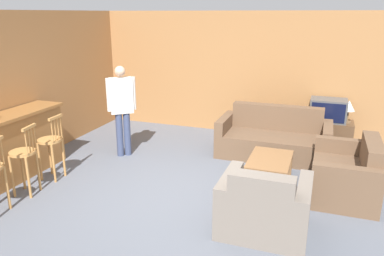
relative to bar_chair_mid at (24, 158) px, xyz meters
The scene contains 13 objects.
ground_plane 2.35m from the bar_chair_mid, 12.62° to the left, with size 24.00×24.00×0.00m, color #565B66.
wall_back 4.65m from the bar_chair_mid, 61.02° to the left, with size 9.40×0.08×2.60m.
wall_left 2.12m from the bar_chair_mid, 117.81° to the left, with size 0.08×8.52×2.60m.
bar_chair_mid is the anchor object (origin of this frame).
bar_chair_far 0.57m from the bar_chair_mid, 89.98° to the left, with size 0.38×0.38×1.05m.
couch_far 4.23m from the bar_chair_mid, 41.17° to the left, with size 2.00×0.96×0.89m.
armchair_near 3.44m from the bar_chair_mid, ahead, with size 1.05×0.91×0.87m.
loveseat_right 4.68m from the bar_chair_mid, 19.35° to the left, with size 0.88×1.34×0.85m.
coffee_table 3.62m from the bar_chair_mid, 24.30° to the left, with size 0.62×0.95×0.44m.
tv_unit 5.50m from the bar_chair_mid, 41.97° to the left, with size 1.00×0.53×0.52m.
tv 5.49m from the bar_chair_mid, 41.94° to the left, with size 0.68×0.47×0.44m.
table_lamp 5.77m from the bar_chair_mid, 39.53° to the left, with size 0.23×0.23×0.44m.
person_by_window 1.98m from the bar_chair_mid, 73.38° to the left, with size 0.43×0.38×1.67m.
Camera 1 is at (1.73, -4.40, 2.55)m, focal length 35.00 mm.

